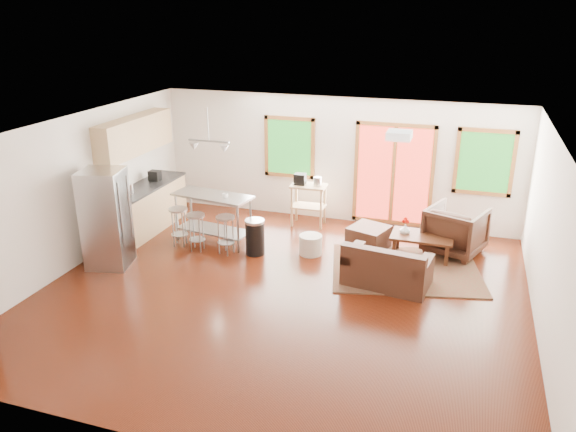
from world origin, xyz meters
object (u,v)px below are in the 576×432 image
(ottoman, at_px, (369,238))
(island, at_px, (213,210))
(armchair, at_px, (456,228))
(loveseat, at_px, (386,269))
(rug, at_px, (405,269))
(kitchen_cart, at_px, (308,191))
(coffee_table, at_px, (422,238))
(refrigerator, at_px, (107,219))

(ottoman, xyz_separation_m, island, (-2.89, -0.60, 0.44))
(armchair, height_order, island, armchair)
(loveseat, bearing_deg, ottoman, 118.96)
(rug, height_order, ottoman, ottoman)
(loveseat, bearing_deg, rug, 77.80)
(kitchen_cart, bearing_deg, ottoman, -30.14)
(loveseat, bearing_deg, armchair, 67.25)
(armchair, height_order, ottoman, armchair)
(armchair, bearing_deg, coffee_table, 56.91)
(loveseat, xyz_separation_m, armchair, (0.99, 1.70, 0.20))
(armchair, distance_m, kitchen_cart, 3.03)
(armchair, distance_m, ottoman, 1.59)
(coffee_table, relative_size, armchair, 1.12)
(rug, xyz_separation_m, kitchen_cart, (-2.23, 1.55, 0.73))
(loveseat, height_order, ottoman, loveseat)
(ottoman, height_order, island, island)
(ottoman, height_order, refrigerator, refrigerator)
(refrigerator, relative_size, kitchen_cart, 1.58)
(rug, xyz_separation_m, island, (-3.68, 0.11, 0.65))
(coffee_table, height_order, island, island)
(loveseat, bearing_deg, refrigerator, -163.93)
(rug, relative_size, loveseat, 1.72)
(rug, height_order, coffee_table, coffee_table)
(armchair, distance_m, refrigerator, 6.21)
(ottoman, relative_size, kitchen_cart, 0.60)
(coffee_table, height_order, armchair, armchair)
(armchair, xyz_separation_m, ottoman, (-1.54, -0.31, -0.27))
(ottoman, bearing_deg, rug, -42.20)
(rug, bearing_deg, loveseat, -109.80)
(loveseat, bearing_deg, kitchen_cart, 139.32)
(loveseat, distance_m, armchair, 1.97)
(coffee_table, relative_size, ottoman, 1.68)
(refrigerator, height_order, island, refrigerator)
(ottoman, bearing_deg, kitchen_cart, 149.86)
(island, bearing_deg, ottoman, 11.79)
(refrigerator, distance_m, kitchen_cart, 4.01)
(coffee_table, bearing_deg, ottoman, 173.96)
(refrigerator, bearing_deg, loveseat, -4.82)
(coffee_table, relative_size, island, 0.69)
(refrigerator, xyz_separation_m, kitchen_cart, (2.75, 2.93, -0.12))
(coffee_table, bearing_deg, kitchen_cart, 158.78)
(rug, relative_size, kitchen_cart, 2.29)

